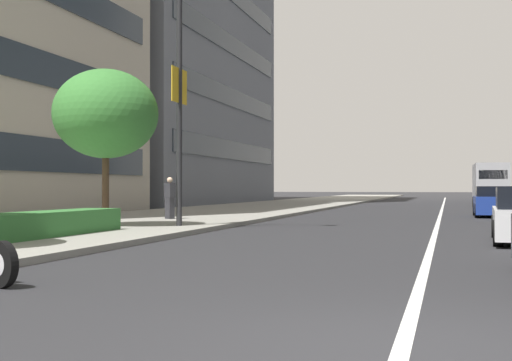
{
  "coord_description": "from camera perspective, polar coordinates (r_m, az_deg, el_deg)",
  "views": [
    {
      "loc": [
        -6.12,
        -0.38,
        1.37
      ],
      "look_at": [
        11.05,
        4.32,
        1.54
      ],
      "focal_mm": 49.41,
      "sensor_mm": 36.0,
      "label": 1
    }
  ],
  "objects": [
    {
      "name": "lane_centre_stripe",
      "position": [
        41.14,
        14.77,
        -2.43
      ],
      "size": [
        110.0,
        0.16,
        0.01
      ],
      "primitive_type": "cube",
      "color": "silver",
      "rests_on": "ground"
    },
    {
      "name": "ground_plane",
      "position": [
        6.28,
        11.75,
        -13.1
      ],
      "size": [
        400.0,
        400.0,
        0.0
      ],
      "primitive_type": "plane",
      "color": "#262628"
    },
    {
      "name": "pedestrian_on_plaza",
      "position": [
        27.33,
        -6.99,
        -1.41
      ],
      "size": [
        0.44,
        0.48,
        1.61
      ],
      "rotation": [
        0.0,
        0.0,
        2.56
      ],
      "color": "#2D2D33",
      "rests_on": "sidewalk_right_plaza"
    },
    {
      "name": "car_far_down_avenue",
      "position": [
        34.33,
        18.83,
        -1.7
      ],
      "size": [
        4.25,
        1.96,
        1.41
      ],
      "rotation": [
        0.0,
        0.0,
        -0.01
      ],
      "color": "navy",
      "rests_on": "ground"
    },
    {
      "name": "street_tree_mid_sidewalk",
      "position": [
        22.61,
        -12.07,
        5.28
      ],
      "size": [
        3.29,
        3.29,
        4.92
      ],
      "color": "#473323",
      "rests_on": "sidewalk_right_plaza"
    },
    {
      "name": "street_lamp_with_banners",
      "position": [
        22.52,
        -5.36,
        8.88
      ],
      "size": [
        1.26,
        2.53,
        8.2
      ],
      "color": "#232326",
      "rests_on": "sidewalk_right_plaza"
    },
    {
      "name": "sidewalk_right_plaza",
      "position": [
        37.92,
        -2.36,
        -2.5
      ],
      "size": [
        160.0,
        8.9,
        0.15
      ],
      "primitive_type": "cube",
      "color": "gray",
      "rests_on": "ground"
    },
    {
      "name": "delivery_van_ahead",
      "position": [
        49.03,
        18.43,
        -0.31
      ],
      "size": [
        5.84,
        2.13,
        2.91
      ],
      "rotation": [
        0.0,
        0.0,
        0.01
      ],
      "color": "#B7B7BC",
      "rests_on": "ground"
    },
    {
      "name": "clipped_hedge_bed",
      "position": [
        18.42,
        -16.57,
        -3.36
      ],
      "size": [
        5.99,
        1.1,
        0.61
      ],
      "primitive_type": "cube",
      "color": "#337033",
      "rests_on": "sidewalk_right_plaza"
    }
  ]
}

